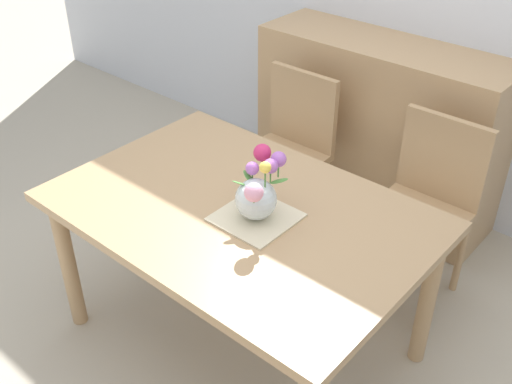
# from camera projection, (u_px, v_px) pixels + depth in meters

# --- Properties ---
(ground_plane) EXTENTS (12.00, 12.00, 0.00)m
(ground_plane) POSITION_uv_depth(u_px,v_px,m) (242.00, 337.00, 2.79)
(ground_plane) COLOR #B7AD99
(dining_table) EXTENTS (1.48, 1.00, 0.73)m
(dining_table) POSITION_uv_depth(u_px,v_px,m) (240.00, 225.00, 2.43)
(dining_table) COLOR tan
(dining_table) RESTS_ON ground_plane
(chair_left) EXTENTS (0.42, 0.42, 0.90)m
(chair_left) POSITION_uv_depth(u_px,v_px,m) (289.00, 144.00, 3.25)
(chair_left) COLOR tan
(chair_left) RESTS_ON ground_plane
(chair_right) EXTENTS (0.42, 0.42, 0.90)m
(chair_right) POSITION_uv_depth(u_px,v_px,m) (427.00, 199.00, 2.81)
(chair_right) COLOR tan
(chair_right) RESTS_ON ground_plane
(dresser) EXTENTS (1.40, 0.47, 1.00)m
(dresser) POSITION_uv_depth(u_px,v_px,m) (376.00, 129.00, 3.44)
(dresser) COLOR tan
(dresser) RESTS_ON ground_plane
(placemat) EXTENTS (0.28, 0.28, 0.01)m
(placemat) POSITION_uv_depth(u_px,v_px,m) (256.00, 217.00, 2.32)
(placemat) COLOR beige
(placemat) RESTS_ON dining_table
(flower_vase) EXTENTS (0.20, 0.26, 0.25)m
(flower_vase) POSITION_uv_depth(u_px,v_px,m) (258.00, 192.00, 2.26)
(flower_vase) COLOR silver
(flower_vase) RESTS_ON placemat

